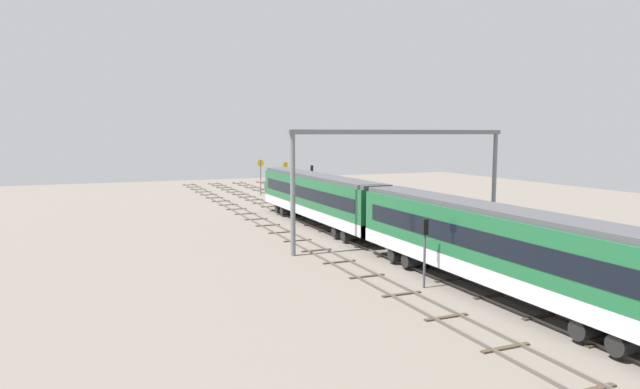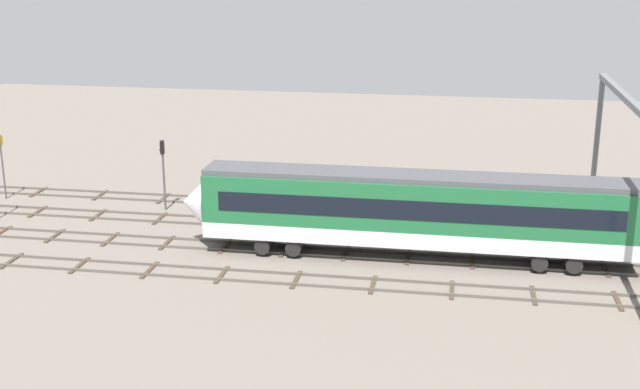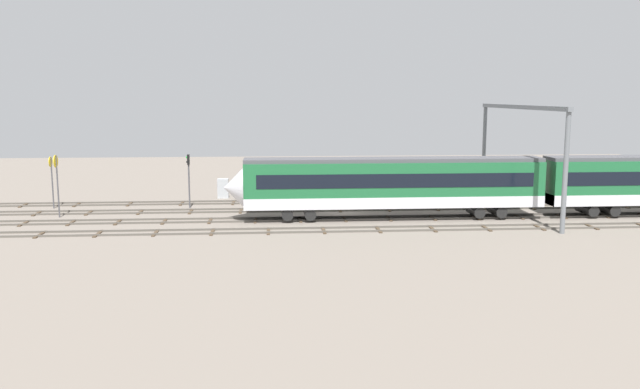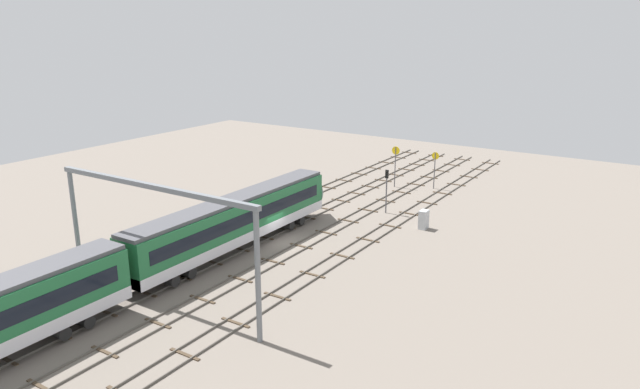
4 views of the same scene
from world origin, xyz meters
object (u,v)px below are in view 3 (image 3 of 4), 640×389
Objects in this scene: train at (536,185)px; overhead_gantry at (519,132)px; speed_sign_near_foreground at (57,176)px; relay_cabinet at (223,188)px; speed_sign_mid_trackside at (52,175)px; signal_light_trackside_departure at (189,173)px.

overhead_gantry is (0.60, -2.52, 4.17)m from train.
speed_sign_near_foreground reaches higher than train.
overhead_gantry reaches higher than relay_cabinet.
relay_cabinet is (-14.57, -4.84, -2.07)m from speed_sign_mid_trackside.
relay_cabinet is at bearing -19.82° from overhead_gantry.
signal_light_trackside_departure is at bearing -7.74° from overhead_gantry.
speed_sign_near_foreground reaches higher than relay_cabinet.
speed_sign_mid_trackside is (40.93, -6.97, 0.36)m from train.
train reaches higher than speed_sign_mid_trackside.
relay_cabinet is at bearing -143.77° from speed_sign_near_foreground.
relay_cabinet is at bearing -161.62° from speed_sign_mid_trackside.
overhead_gantry is 40.76m from speed_sign_mid_trackside.
speed_sign_mid_trackside is 0.96× the size of signal_light_trackside_departure.
signal_light_trackside_departure is at bearing -159.17° from speed_sign_near_foreground.
signal_light_trackside_departure is (-12.00, 0.60, 0.09)m from speed_sign_mid_trackside.
speed_sign_mid_trackside is (40.33, -4.45, -3.81)m from overhead_gantry.
speed_sign_near_foreground reaches higher than signal_light_trackside_departure.
overhead_gantry reaches higher than train.
speed_sign_mid_trackside is 2.43× the size of relay_cabinet.
train is at bearing 170.33° from speed_sign_mid_trackside.
overhead_gantry is 38.59m from speed_sign_near_foreground.
speed_sign_near_foreground is at bearing 113.07° from speed_sign_mid_trackside.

